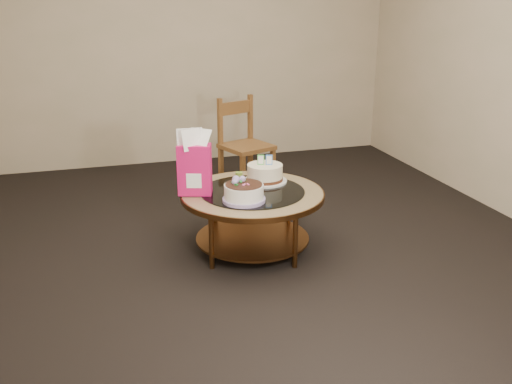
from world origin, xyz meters
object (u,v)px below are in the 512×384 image
object	(u,v)px
coffee_table	(252,202)
dining_chair	(244,145)
cream_cake	(265,173)
gift_bag	(194,163)
decorated_cake	(244,193)

from	to	relation	value
coffee_table	dining_chair	xyz separation A→B (m)	(0.30, 1.31, 0.07)
cream_cake	gift_bag	xyz separation A→B (m)	(-0.54, -0.11, 0.16)
dining_chair	gift_bag	bearing A→B (deg)	-140.07
gift_bag	dining_chair	xyz separation A→B (m)	(0.70, 1.25, -0.24)
dining_chair	coffee_table	bearing A→B (deg)	-123.93
cream_cake	dining_chair	world-z (taller)	dining_chair
coffee_table	gift_bag	xyz separation A→B (m)	(-0.40, 0.06, 0.30)
decorated_cake	cream_cake	bearing A→B (deg)	53.89
gift_bag	decorated_cake	bearing A→B (deg)	-23.20
coffee_table	cream_cake	world-z (taller)	cream_cake
decorated_cake	gift_bag	distance (m)	0.41
coffee_table	cream_cake	xyz separation A→B (m)	(0.15, 0.17, 0.14)
cream_cake	gift_bag	bearing A→B (deg)	-151.04
gift_bag	dining_chair	bearing A→B (deg)	78.71
decorated_cake	gift_bag	bearing A→B (deg)	138.97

